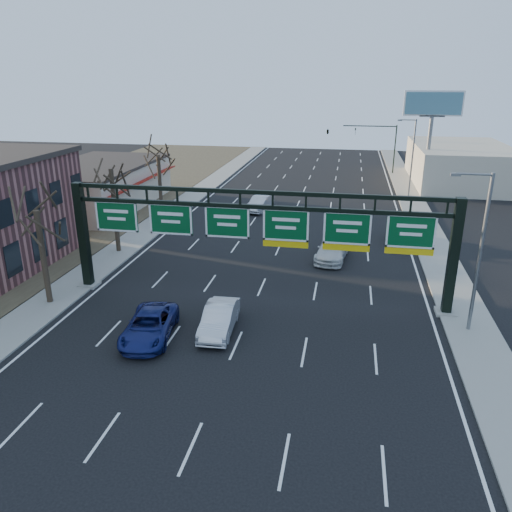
% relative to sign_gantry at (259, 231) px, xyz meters
% --- Properties ---
extents(ground, '(160.00, 160.00, 0.00)m').
position_rel_sign_gantry_xyz_m(ground, '(-0.16, -8.00, -4.63)').
color(ground, black).
rests_on(ground, ground).
extents(sidewalk_left, '(3.00, 120.00, 0.12)m').
position_rel_sign_gantry_xyz_m(sidewalk_left, '(-12.96, 12.00, -4.57)').
color(sidewalk_left, gray).
rests_on(sidewalk_left, ground).
extents(sidewalk_right, '(3.00, 120.00, 0.12)m').
position_rel_sign_gantry_xyz_m(sidewalk_right, '(12.64, 12.00, -4.57)').
color(sidewalk_right, gray).
rests_on(sidewalk_right, ground).
extents(dirt_strip_left, '(21.00, 120.00, 0.06)m').
position_rel_sign_gantry_xyz_m(dirt_strip_left, '(-25.16, 12.00, -4.60)').
color(dirt_strip_left, '#473D2B').
rests_on(dirt_strip_left, ground).
extents(lane_markings, '(21.60, 120.00, 0.01)m').
position_rel_sign_gantry_xyz_m(lane_markings, '(-0.16, 12.00, -4.62)').
color(lane_markings, white).
rests_on(lane_markings, ground).
extents(sign_gantry, '(24.60, 1.20, 7.20)m').
position_rel_sign_gantry_xyz_m(sign_gantry, '(0.00, 0.00, 0.00)').
color(sign_gantry, black).
rests_on(sign_gantry, ground).
extents(cream_strip, '(10.90, 18.40, 4.70)m').
position_rel_sign_gantry_xyz_m(cream_strip, '(-21.64, 21.00, -2.27)').
color(cream_strip, '#BAB09A').
rests_on(cream_strip, ground).
extents(building_right_distant, '(12.00, 20.00, 5.00)m').
position_rel_sign_gantry_xyz_m(building_right_distant, '(19.84, 42.00, -2.13)').
color(building_right_distant, '#BAB09A').
rests_on(building_right_distant, ground).
extents(tree_gantry, '(3.60, 3.60, 8.48)m').
position_rel_sign_gantry_xyz_m(tree_gantry, '(-12.96, -3.00, 2.48)').
color(tree_gantry, black).
rests_on(tree_gantry, sidewalk_left).
extents(tree_mid, '(3.60, 3.60, 9.24)m').
position_rel_sign_gantry_xyz_m(tree_mid, '(-12.96, 7.00, 3.23)').
color(tree_mid, black).
rests_on(tree_mid, sidewalk_left).
extents(tree_far, '(3.60, 3.60, 8.86)m').
position_rel_sign_gantry_xyz_m(tree_far, '(-12.96, 17.00, 2.86)').
color(tree_far, black).
rests_on(tree_far, sidewalk_left).
extents(streetlight_near, '(2.15, 0.22, 9.00)m').
position_rel_sign_gantry_xyz_m(streetlight_near, '(12.31, -2.00, 0.45)').
color(streetlight_near, slate).
rests_on(streetlight_near, sidewalk_right).
extents(streetlight_far, '(2.15, 0.22, 9.00)m').
position_rel_sign_gantry_xyz_m(streetlight_far, '(12.31, 32.00, 0.45)').
color(streetlight_far, slate).
rests_on(streetlight_far, sidewalk_right).
extents(billboard_right, '(7.00, 0.50, 12.00)m').
position_rel_sign_gantry_xyz_m(billboard_right, '(14.84, 36.98, 4.43)').
color(billboard_right, slate).
rests_on(billboard_right, ground).
extents(traffic_signal_mast, '(10.16, 0.54, 7.00)m').
position_rel_sign_gantry_xyz_m(traffic_signal_mast, '(5.53, 47.00, 0.87)').
color(traffic_signal_mast, black).
rests_on(traffic_signal_mast, ground).
extents(car_blue_suv, '(3.09, 5.53, 1.46)m').
position_rel_sign_gantry_xyz_m(car_blue_suv, '(-5.01, -6.05, -3.90)').
color(car_blue_suv, navy).
rests_on(car_blue_suv, ground).
extents(car_silver_sedan, '(1.85, 4.74, 1.54)m').
position_rel_sign_gantry_xyz_m(car_silver_sedan, '(-1.42, -4.64, -3.86)').
color(car_silver_sedan, silver).
rests_on(car_silver_sedan, ground).
extents(car_white_wagon, '(2.81, 5.59, 1.56)m').
position_rel_sign_gantry_xyz_m(car_white_wagon, '(4.35, 8.55, -3.85)').
color(car_white_wagon, silver).
rests_on(car_white_wagon, ground).
extents(car_grey_far, '(1.99, 4.82, 1.63)m').
position_rel_sign_gantry_xyz_m(car_grey_far, '(10.11, 13.59, -3.81)').
color(car_grey_far, '#3B3E40').
rests_on(car_grey_far, ground).
extents(car_silver_distant, '(2.49, 4.93, 1.55)m').
position_rel_sign_gantry_xyz_m(car_silver_distant, '(-3.91, 22.26, -3.85)').
color(car_silver_distant, silver).
rests_on(car_silver_distant, ground).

